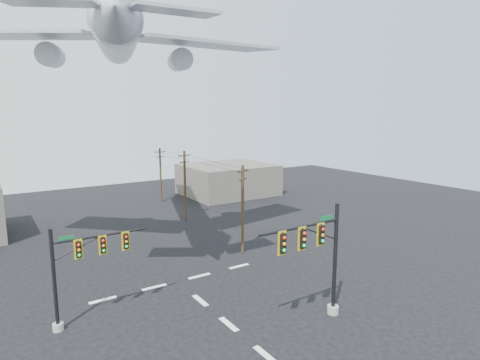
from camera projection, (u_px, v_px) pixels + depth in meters
ground at (265, 355)px, 22.91m from camera, size 120.00×120.00×0.00m
lane_markings at (218, 316)px, 27.31m from camera, size 14.00×21.20×0.01m
signal_mast_near at (319, 258)px, 25.98m from camera, size 6.71×0.86×7.80m
signal_mast_far at (80, 269)px, 25.61m from camera, size 6.37×0.74×6.71m
utility_pole_a at (243, 208)px, 38.77m from camera, size 1.63×0.83×8.70m
utility_pole_b at (185, 184)px, 50.57m from camera, size 1.79×0.48×8.93m
utility_pole_c at (161, 174)px, 61.42m from camera, size 1.69×0.28×8.26m
power_lines at (189, 158)px, 49.34m from camera, size 3.69×26.02×0.24m
airliner at (117, 39)px, 36.36m from camera, size 29.95×32.29×8.75m
building_right at (228, 179)px, 67.36m from camera, size 14.00×12.00×5.00m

